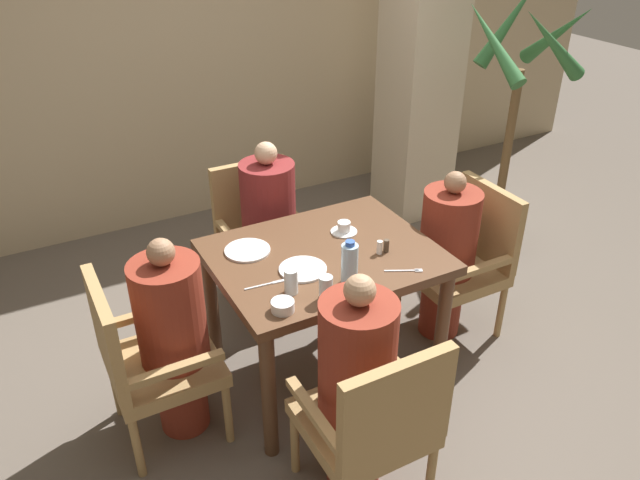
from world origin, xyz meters
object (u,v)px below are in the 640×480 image
at_px(potted_palm, 505,169).
at_px(water_bottle, 350,264).
at_px(diner_in_left_chair, 174,337).
at_px(plate_main_right, 303,269).
at_px(chair_right_side, 465,256).
at_px(diner_in_far_chair, 269,229).
at_px(glass_tall_mid, 326,288).
at_px(bowl_small, 283,306).
at_px(teacup_with_saucer, 344,228).
at_px(chair_far_side, 261,232).
at_px(glass_tall_near, 291,281).
at_px(chair_left_side, 145,357).
at_px(plate_main_left, 247,250).
at_px(diner_in_near_chair, 356,384).
at_px(diner_in_right_chair, 447,254).
at_px(chair_near_corner, 373,421).

distance_m(potted_palm, water_bottle, 1.93).
xyz_separation_m(diner_in_left_chair, plate_main_right, (0.63, -0.09, 0.23)).
distance_m(chair_right_side, water_bottle, 1.08).
bearing_deg(diner_in_far_chair, glass_tall_mid, -100.06).
bearing_deg(bowl_small, teacup_with_saucer, 39.11).
relative_size(chair_far_side, glass_tall_near, 7.50).
bearing_deg(chair_left_side, plate_main_left, 17.58).
xyz_separation_m(diner_in_far_chair, diner_in_near_chair, (-0.22, -1.36, -0.01)).
xyz_separation_m(diner_in_near_chair, glass_tall_near, (-0.07, 0.45, 0.27)).
relative_size(diner_in_left_chair, chair_right_side, 1.19).
bearing_deg(chair_left_side, diner_in_far_chair, 36.16).
distance_m(chair_far_side, diner_in_right_chair, 1.14).
relative_size(diner_in_left_chair, diner_in_near_chair, 0.97).
bearing_deg(chair_near_corner, plate_main_left, 96.30).
relative_size(chair_far_side, diner_in_right_chair, 0.86).
relative_size(plate_main_left, bowl_small, 2.24).
bearing_deg(chair_left_side, chair_far_side, 41.38).
relative_size(chair_near_corner, bowl_small, 8.76).
distance_m(chair_far_side, glass_tall_near, 1.15).
xyz_separation_m(chair_right_side, glass_tall_mid, (-1.11, -0.35, 0.35)).
height_order(plate_main_right, glass_tall_mid, glass_tall_mid).
distance_m(chair_left_side, glass_tall_mid, 0.90).
bearing_deg(chair_near_corner, plate_main_right, 85.85).
distance_m(chair_near_corner, glass_tall_near, 0.69).
relative_size(bowl_small, glass_tall_mid, 0.86).
xyz_separation_m(chair_right_side, glass_tall_near, (-1.22, -0.23, 0.35)).
height_order(potted_palm, glass_tall_mid, potted_palm).
height_order(diner_in_far_chair, teacup_with_saucer, diner_in_far_chair).
bearing_deg(water_bottle, plate_main_left, 122.34).
relative_size(diner_in_far_chair, water_bottle, 5.04).
relative_size(potted_palm, water_bottle, 8.44).
xyz_separation_m(chair_near_corner, glass_tall_mid, (0.04, 0.47, 0.35)).
distance_m(diner_in_right_chair, glass_tall_near, 1.15).
distance_m(chair_left_side, diner_in_right_chair, 1.72).
bearing_deg(plate_main_left, plate_main_right, -59.94).
bearing_deg(glass_tall_mid, bowl_small, 175.34).
xyz_separation_m(diner_in_far_chair, teacup_with_saucer, (0.19, -0.55, 0.22)).
bearing_deg(diner_in_near_chair, water_bottle, 64.00).
bearing_deg(chair_far_side, glass_tall_mid, -98.88).
bearing_deg(chair_right_side, chair_far_side, 138.62).
relative_size(glass_tall_near, glass_tall_mid, 1.00).
distance_m(chair_far_side, water_bottle, 1.18).
xyz_separation_m(diner_in_left_chair, bowl_small, (0.41, -0.34, 0.25)).
bearing_deg(water_bottle, diner_in_far_chair, 88.40).
distance_m(chair_right_side, bowl_small, 1.39).
bearing_deg(potted_palm, diner_in_right_chair, -149.13).
distance_m(plate_main_left, bowl_small, 0.53).
bearing_deg(plate_main_left, diner_in_far_chair, 56.03).
bearing_deg(water_bottle, glass_tall_near, 167.78).
bearing_deg(chair_far_side, plate_main_right, -100.28).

